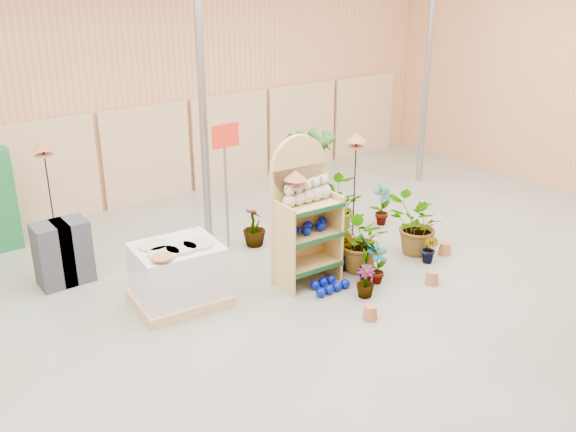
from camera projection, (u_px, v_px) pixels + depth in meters
name	position (u px, v px, depth m)	size (l,w,h in m)	color
room	(296.00, 152.00, 8.87)	(15.20, 12.10, 4.70)	slate
display_shelf	(302.00, 216.00, 9.76)	(0.99, 0.65, 2.31)	tan
teddy_bears	(309.00, 193.00, 9.55)	(0.86, 0.24, 0.38)	#C1B09C
gazing_balls_shelf	(307.00, 228.00, 9.72)	(0.85, 0.29, 0.16)	#03118F
gazing_balls_floor	(329.00, 286.00, 9.76)	(0.63, 0.39, 0.15)	#03118F
pallet_stack	(178.00, 275.00, 9.25)	(1.38, 1.19, 0.96)	tan
charcoal_planters	(63.00, 253.00, 9.85)	(0.80, 0.50, 1.00)	#2A2A2F
offer_sign	(226.00, 161.00, 10.71)	(0.50, 0.08, 2.20)	gray
bird_table_front	(296.00, 179.00, 9.33)	(0.34, 0.34, 1.85)	black
bird_table_right	(356.00, 141.00, 11.08)	(0.34, 0.34, 1.91)	black
bird_table_back	(43.00, 149.00, 10.31)	(0.34, 0.34, 2.00)	black
palm	(311.00, 142.00, 11.98)	(0.70, 0.70, 1.79)	#533724
potted_plant_0	(367.00, 258.00, 9.89)	(0.43, 0.29, 0.81)	#25511A
potted_plant_1	(344.00, 250.00, 10.28)	(0.40, 0.32, 0.73)	#25511A
potted_plant_2	(360.00, 241.00, 10.19)	(0.95, 0.83, 1.06)	#25511A
potted_plant_4	(382.00, 205.00, 12.06)	(0.42, 0.29, 0.80)	#25511A
potted_plant_5	(303.00, 241.00, 10.79)	(0.32, 0.26, 0.58)	#25511A
potted_plant_6	(335.00, 206.00, 11.72)	(0.90, 0.78, 1.00)	#25511A
potted_plant_7	(365.00, 282.00, 9.51)	(0.28, 0.28, 0.50)	#25511A
potted_plant_8	(377.00, 264.00, 9.87)	(0.35, 0.24, 0.66)	#25511A
potted_plant_9	(430.00, 249.00, 10.57)	(0.28, 0.23, 0.52)	#25511A
potted_plant_10	(416.00, 226.00, 10.80)	(0.94, 0.82, 1.05)	#25511A
potted_plant_11	(254.00, 227.00, 11.19)	(0.40, 0.40, 0.71)	#25511A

